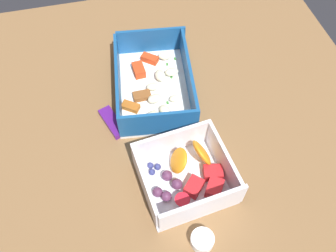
% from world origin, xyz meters
% --- Properties ---
extents(table_surface, '(0.80, 0.80, 0.02)m').
position_xyz_m(table_surface, '(0.00, 0.00, 0.01)').
color(table_surface, brown).
rests_on(table_surface, ground).
extents(pasta_container, '(0.23, 0.17, 0.06)m').
position_xyz_m(pasta_container, '(0.08, 0.02, 0.04)').
color(pasta_container, white).
rests_on(pasta_container, table_surface).
extents(fruit_bowl, '(0.15, 0.16, 0.06)m').
position_xyz_m(fruit_bowl, '(-0.12, 0.01, 0.04)').
color(fruit_bowl, white).
rests_on(fruit_bowl, table_surface).
extents(candy_bar, '(0.07, 0.05, 0.01)m').
position_xyz_m(candy_bar, '(0.02, 0.11, 0.03)').
color(candy_bar, '#51197A').
rests_on(candy_bar, table_surface).
extents(paper_cup_liner, '(0.04, 0.04, 0.02)m').
position_xyz_m(paper_cup_liner, '(-0.23, 0.01, 0.03)').
color(paper_cup_liner, white).
rests_on(paper_cup_liner, table_surface).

